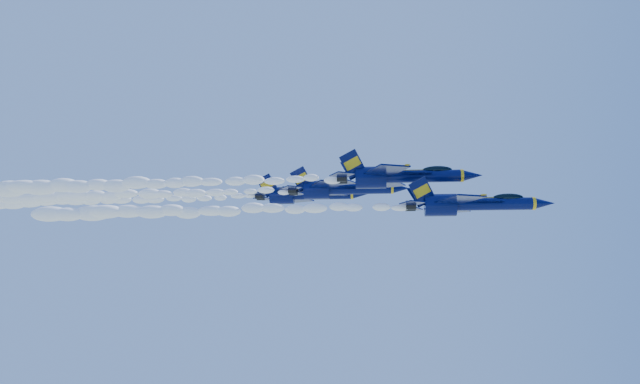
# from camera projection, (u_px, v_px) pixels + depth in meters

# --- Properties ---
(jet_lead) EXTENTS (18.65, 15.30, 6.93)m
(jet_lead) POSITION_uv_depth(u_px,v_px,m) (470.00, 204.00, 79.24)
(jet_lead) COLOR #050B3B
(smoke_trail_jet_lead) EXTENTS (49.67, 2.23, 2.01)m
(smoke_trail_jet_lead) POSITION_uv_depth(u_px,v_px,m) (216.00, 210.00, 81.94)
(smoke_trail_jet_lead) COLOR white
(jet_second) EXTENTS (19.63, 16.10, 7.29)m
(jet_second) POSITION_uv_depth(u_px,v_px,m) (400.00, 176.00, 84.71)
(jet_second) COLOR #050B3B
(smoke_trail_jet_second) EXTENTS (49.67, 2.34, 2.11)m
(smoke_trail_jet_second) POSITION_uv_depth(u_px,v_px,m) (162.00, 183.00, 87.45)
(smoke_trail_jet_second) COLOR white
(jet_third) EXTENTS (18.59, 15.25, 6.91)m
(jet_third) POSITION_uv_depth(u_px,v_px,m) (341.00, 189.00, 96.00)
(jet_third) COLOR #050B3B
(smoke_trail_jet_third) EXTENTS (49.67, 2.22, 2.00)m
(smoke_trail_jet_third) POSITION_uv_depth(u_px,v_px,m) (134.00, 195.00, 98.70)
(smoke_trail_jet_third) COLOR white
(jet_fourth) EXTENTS (18.67, 15.31, 6.94)m
(jet_fourth) POSITION_uv_depth(u_px,v_px,m) (304.00, 194.00, 103.32)
(jet_fourth) COLOR #050B3B
(smoke_trail_jet_fourth) EXTENTS (49.67, 2.23, 2.01)m
(smoke_trail_jet_fourth) POSITION_uv_depth(u_px,v_px,m) (113.00, 200.00, 106.02)
(smoke_trail_jet_fourth) COLOR white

